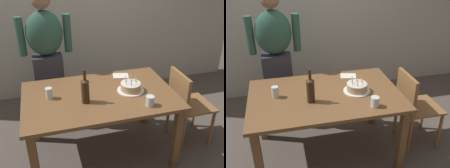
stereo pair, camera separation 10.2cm
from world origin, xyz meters
TOP-DOWN VIEW (x-y plane):
  - ground_plane at (0.00, 0.00)m, footprint 10.00×10.00m
  - back_wall at (0.00, 1.55)m, footprint 5.20×0.10m
  - dining_table at (0.00, 0.00)m, footprint 1.50×0.96m
  - birthday_cake at (0.32, -0.02)m, footprint 0.27×0.27m
  - water_glass_near at (-0.48, 0.05)m, footprint 0.07×0.07m
  - water_glass_far at (0.40, -0.33)m, footprint 0.08×0.08m
  - wine_bottle at (-0.16, -0.11)m, footprint 0.08×0.08m
  - napkin_stack at (0.33, 0.34)m, footprint 0.20×0.17m
  - person_man_bearded at (-0.44, 0.76)m, footprint 0.61×0.27m
  - dining_chair at (0.97, -0.04)m, footprint 0.42×0.42m

SIDE VIEW (x-z plane):
  - ground_plane at x=0.00m, z-range 0.00..0.00m
  - dining_chair at x=0.97m, z-range 0.08..0.95m
  - dining_table at x=0.00m, z-range 0.27..1.01m
  - napkin_stack at x=0.33m, z-range 0.74..0.75m
  - birthday_cake at x=0.32m, z-range 0.70..0.86m
  - water_glass_far at x=0.40m, z-range 0.74..0.84m
  - water_glass_near at x=-0.48m, z-range 0.74..0.85m
  - wine_bottle at x=-0.16m, z-range 0.70..1.04m
  - person_man_bearded at x=-0.44m, z-range 0.04..1.70m
  - back_wall at x=0.00m, z-range 0.00..2.60m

